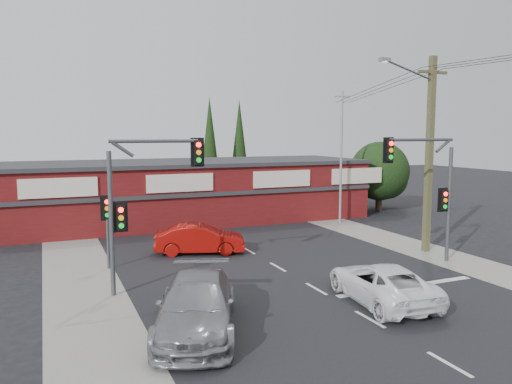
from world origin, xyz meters
name	(u,v)px	position (x,y,z in m)	size (l,w,h in m)	color
ground	(312,287)	(0.00, 0.00, 0.00)	(120.00, 120.00, 0.00)	black
road_strip	(262,258)	(0.00, 5.00, 0.01)	(14.00, 70.00, 0.01)	black
verge_left	(80,277)	(-8.50, 5.00, 0.01)	(3.00, 70.00, 0.02)	gray
verge_right	(400,243)	(8.50, 5.00, 0.01)	(3.00, 70.00, 0.02)	gray
stop_line	(406,286)	(3.50, -1.50, 0.01)	(6.50, 0.35, 0.01)	silver
white_suv	(382,283)	(1.44, -2.58, 0.71)	(2.36, 5.13, 1.43)	white
silver_suv	(197,306)	(-5.57, -2.59, 0.84)	(2.35, 5.79, 1.68)	gray
red_sedan	(200,239)	(-2.51, 7.18, 0.75)	(1.59, 4.57, 1.51)	#9D0D09
lane_dashes	(316,289)	(0.00, -0.34, 0.01)	(0.12, 36.91, 0.01)	silver
shop_building	(180,191)	(-0.99, 16.99, 2.13)	(27.30, 8.40, 4.22)	#531012
tree_cluster	(378,174)	(14.69, 15.44, 2.90)	(5.90, 5.10, 5.50)	#2D2116
conifer_near	(210,141)	(3.50, 24.00, 5.48)	(1.80, 1.80, 9.25)	#2D2116
conifer_far	(239,141)	(7.00, 26.00, 5.48)	(1.80, 1.80, 9.25)	#2D2116
traffic_mast_left	(139,192)	(-6.43, 2.00, 3.93)	(3.77, 0.27, 5.97)	#47494C
traffic_mast_right	(431,181)	(6.86, 1.00, 3.95)	(3.96, 0.27, 5.97)	#47494C
pedestal_signal	(107,217)	(-7.20, 6.01, 2.41)	(0.55, 0.27, 3.38)	#47494C
utility_pole	(428,148)	(8.36, 2.99, 5.40)	(4.38, 0.59, 10.00)	brown
steel_pole	(341,155)	(9.00, 12.00, 4.70)	(1.20, 0.16, 9.00)	gray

